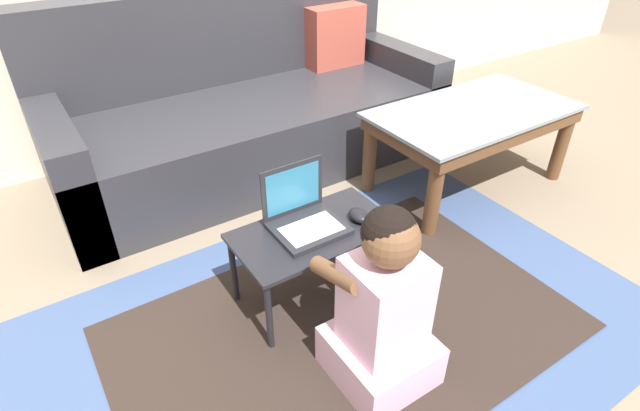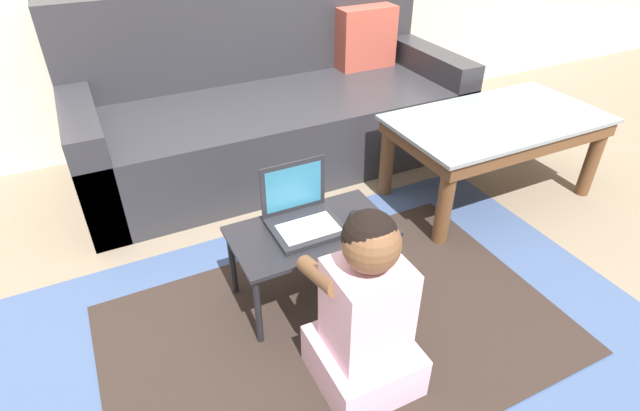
# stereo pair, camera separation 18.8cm
# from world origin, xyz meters

# --- Properties ---
(ground_plane) EXTENTS (16.00, 16.00, 0.00)m
(ground_plane) POSITION_xyz_m (0.00, 0.00, 0.00)
(ground_plane) COLOR #7F705B
(area_rug) EXTENTS (2.31, 1.49, 0.01)m
(area_rug) POSITION_xyz_m (-0.12, -0.17, 0.00)
(area_rug) COLOR #3D517A
(area_rug) RESTS_ON ground_plane
(couch) EXTENTS (2.14, 0.92, 0.92)m
(couch) POSITION_xyz_m (0.19, 1.24, 0.30)
(couch) COLOR #2D2D33
(couch) RESTS_ON ground_plane
(coffee_table) EXTENTS (1.05, 0.58, 0.44)m
(coffee_table) POSITION_xyz_m (1.03, 0.34, 0.37)
(coffee_table) COLOR gray
(coffee_table) RESTS_ON ground_plane
(laptop_desk) EXTENTS (0.60, 0.34, 0.33)m
(laptop_desk) POSITION_xyz_m (-0.12, 0.05, 0.29)
(laptop_desk) COLOR black
(laptop_desk) RESTS_ON ground_plane
(laptop) EXTENTS (0.26, 0.22, 0.23)m
(laptop) POSITION_xyz_m (-0.14, 0.09, 0.37)
(laptop) COLOR #232328
(laptop) RESTS_ON laptop_desk
(computer_mouse) EXTENTS (0.07, 0.10, 0.04)m
(computer_mouse) POSITION_xyz_m (0.06, 0.01, 0.35)
(computer_mouse) COLOR black
(computer_mouse) RESTS_ON laptop_desk
(person_seated) EXTENTS (0.31, 0.39, 0.68)m
(person_seated) POSITION_xyz_m (-0.15, -0.38, 0.29)
(person_seated) COLOR #E5B2CC
(person_seated) RESTS_ON ground_plane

